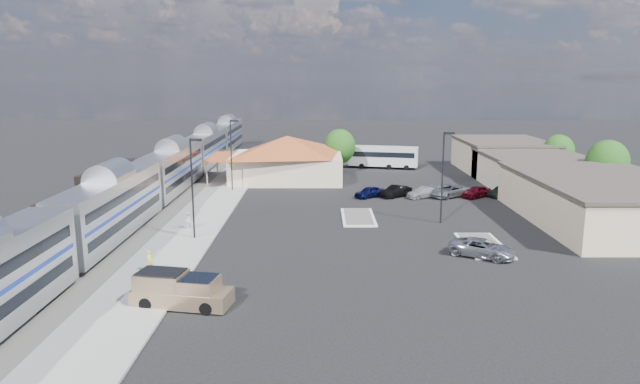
{
  "coord_description": "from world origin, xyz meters",
  "views": [
    {
      "loc": [
        0.16,
        -54.55,
        14.06
      ],
      "look_at": [
        0.1,
        1.52,
        2.8
      ],
      "focal_mm": 32.0,
      "sensor_mm": 36.0,
      "label": 1
    }
  ],
  "objects_px": {
    "suv": "(483,248)",
    "coach_bus": "(383,156)",
    "pickup_truck": "(182,291)",
    "station_depot": "(287,158)"
  },
  "relations": [
    {
      "from": "coach_bus",
      "to": "station_depot",
      "type": "bearing_deg",
      "value": 138.76
    },
    {
      "from": "station_depot",
      "to": "coach_bus",
      "type": "distance_m",
      "value": 18.07
    },
    {
      "from": "suv",
      "to": "coach_bus",
      "type": "height_order",
      "value": "coach_bus"
    },
    {
      "from": "pickup_truck",
      "to": "suv",
      "type": "bearing_deg",
      "value": -54.62
    },
    {
      "from": "station_depot",
      "to": "coach_bus",
      "type": "height_order",
      "value": "station_depot"
    },
    {
      "from": "pickup_truck",
      "to": "suv",
      "type": "distance_m",
      "value": 23.81
    },
    {
      "from": "suv",
      "to": "coach_bus",
      "type": "distance_m",
      "value": 45.6
    },
    {
      "from": "station_depot",
      "to": "pickup_truck",
      "type": "relative_size",
      "value": 2.85
    },
    {
      "from": "station_depot",
      "to": "coach_bus",
      "type": "relative_size",
      "value": 1.66
    },
    {
      "from": "pickup_truck",
      "to": "coach_bus",
      "type": "bearing_deg",
      "value": -8.01
    }
  ]
}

